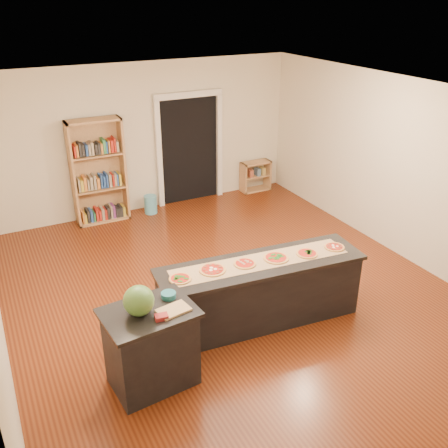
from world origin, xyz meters
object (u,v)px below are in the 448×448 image
side_counter (151,347)px  low_shelf (255,176)px  bookshelf (98,172)px  waste_bin (151,204)px  kitchen_island (260,292)px  watermelon (139,301)px

side_counter → low_shelf: (3.95, 4.53, -0.15)m
low_shelf → bookshelf: bearing=-179.4°
bookshelf → waste_bin: bookshelf is taller
low_shelf → waste_bin: bearing=-177.1°
kitchen_island → waste_bin: kitchen_island is taller
bookshelf → low_shelf: bookshelf is taller
low_shelf → watermelon: (-4.05, -4.53, 0.78)m
kitchen_island → side_counter: size_ratio=2.79×
kitchen_island → waste_bin: 3.97m
kitchen_island → watermelon: 1.89m
kitchen_island → side_counter: bearing=-159.3°
low_shelf → watermelon: watermelon is taller
kitchen_island → waste_bin: (-0.09, 3.96, -0.26)m
kitchen_island → watermelon: size_ratio=8.30×
kitchen_island → low_shelf: size_ratio=4.11×
bookshelf → low_shelf: size_ratio=2.98×
kitchen_island → side_counter: 1.68m
side_counter → bookshelf: 4.56m
side_counter → waste_bin: (1.53, 4.40, -0.30)m
kitchen_island → bookshelf: bookshelf is taller
kitchen_island → bookshelf: 4.21m
watermelon → side_counter: bearing=1.2°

